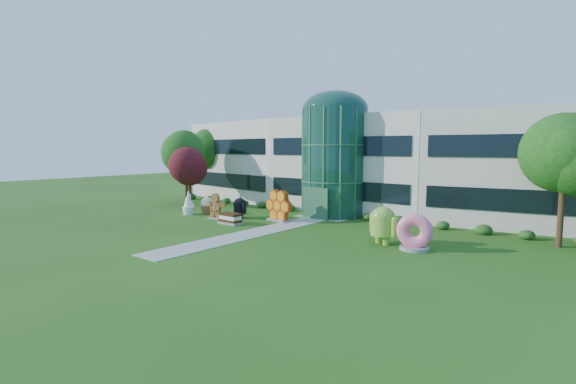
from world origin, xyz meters
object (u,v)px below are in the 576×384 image
Objects in this scene: android_green at (383,222)px; gingerbread at (215,206)px; android_black at (240,206)px; donut at (415,231)px.

gingerbread is at bearing -156.32° from android_green.
android_green is at bearing -7.31° from gingerbread.
android_black is at bearing -162.65° from android_green.
android_green is 14.60m from android_black.
gingerbread is at bearing 166.30° from donut.
android_green is 2.29m from donut.
donut is at bearing -8.21° from gingerbread.
gingerbread is (-15.95, -0.19, -0.30)m from android_green.
android_black is 2.17m from gingerbread.
android_green reaches higher than gingerbread.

